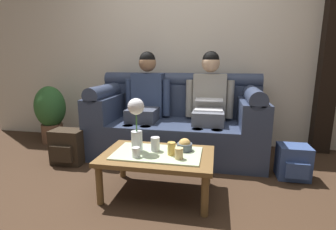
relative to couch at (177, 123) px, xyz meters
The scene contains 16 objects.
ground_plane 1.23m from the couch, 90.00° to the right, with size 14.00×14.00×0.00m, color #382619.
back_wall_patterned 1.20m from the couch, 90.00° to the left, with size 6.00×0.12×2.90m, color beige.
timber_pillar 2.08m from the couch, 13.35° to the left, with size 0.20×0.20×2.90m, color black.
couch is the anchor object (origin of this frame).
person_left 0.47m from the couch, behind, with size 0.56×0.67×1.22m.
person_right 0.47m from the couch, ahead, with size 0.56×0.67×1.22m.
coffee_table 1.00m from the couch, 90.00° to the right, with size 0.92×0.59×0.37m.
flower_vase 1.04m from the couch, 100.13° to the right, with size 0.14×0.14×0.45m.
snack_bowl 0.93m from the couch, 76.66° to the right, with size 0.13×0.13×0.11m.
cup_near_left 1.13m from the couch, 97.26° to the right, with size 0.06×0.06×0.08m, color silver.
cup_near_right 1.03m from the couch, 83.13° to the right, with size 0.06×0.06×0.11m, color gold.
cup_far_center 1.11m from the couch, 79.92° to the right, with size 0.07×0.07×0.09m, color #DBB77A.
cup_far_left 0.96m from the couch, 91.66° to the right, with size 0.08×0.08×0.12m, color silver.
backpack_left 1.26m from the couch, 153.91° to the right, with size 0.34×0.27×0.38m.
backpack_right 1.31m from the couch, 20.86° to the right, with size 0.29×0.28×0.32m.
potted_plant 1.76m from the couch, behind, with size 0.40×0.40×0.78m.
Camera 1 is at (0.47, -1.75, 1.11)m, focal length 27.00 mm.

